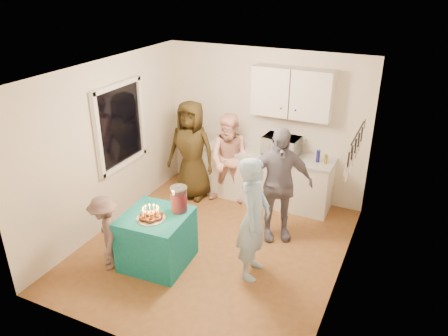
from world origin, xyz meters
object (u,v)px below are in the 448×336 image
at_px(party_table, 157,239).
at_px(woman_back_center, 231,160).
at_px(child_near_left, 105,233).
at_px(counter, 267,178).
at_px(punch_jar, 179,200).
at_px(woman_back_right, 278,184).
at_px(microwave, 281,146).
at_px(man_birthday, 254,219).
at_px(woman_back_left, 191,150).

relative_size(party_table, woman_back_center, 0.53).
distance_m(party_table, child_near_left, 0.69).
xyz_separation_m(counter, punch_jar, (-0.52, -2.10, 0.50)).
bearing_deg(counter, woman_back_right, -63.38).
height_order(microwave, child_near_left, microwave).
height_order(counter, microwave, microwave).
bearing_deg(woman_back_center, woman_back_right, -40.79).
bearing_deg(man_birthday, woman_back_right, -6.15).
height_order(counter, punch_jar, punch_jar).
xyz_separation_m(microwave, man_birthday, (0.31, -2.00, -0.23)).
relative_size(counter, child_near_left, 2.03).
distance_m(man_birthday, woman_back_center, 1.99).
distance_m(woman_back_right, child_near_left, 2.51).
height_order(man_birthday, woman_back_left, woman_back_left).
distance_m(microwave, woman_back_right, 1.08).
xyz_separation_m(microwave, child_near_left, (-1.53, -2.72, -0.53)).
relative_size(man_birthday, woman_back_left, 0.96).
xyz_separation_m(microwave, woman_back_right, (0.29, -1.02, -0.18)).
bearing_deg(counter, woman_back_left, -162.01).
height_order(counter, child_near_left, child_near_left).
bearing_deg(child_near_left, counter, 111.01).
bearing_deg(party_table, woman_back_left, 104.85).
bearing_deg(punch_jar, party_table, -133.52).
bearing_deg(man_birthday, child_near_left, 104.30).
relative_size(microwave, child_near_left, 0.54).
bearing_deg(man_birthday, woman_back_center, 25.76).
height_order(woman_back_left, child_near_left, woman_back_left).
bearing_deg(microwave, child_near_left, -115.13).
bearing_deg(child_near_left, microwave, 107.41).
relative_size(woman_back_center, woman_back_right, 0.91).
distance_m(microwave, party_table, 2.63).
distance_m(woman_back_center, child_near_left, 2.52).
height_order(woman_back_right, child_near_left, woman_back_right).
height_order(man_birthday, woman_back_right, woman_back_right).
bearing_deg(child_near_left, woman_back_center, 119.04).
xyz_separation_m(woman_back_left, child_near_left, (-0.05, -2.31, -0.34)).
bearing_deg(woman_back_left, party_table, -78.24).
relative_size(woman_back_left, child_near_left, 1.63).
distance_m(microwave, woman_back_left, 1.55).
distance_m(counter, woman_back_center, 0.74).
height_order(microwave, woman_back_left, woman_back_left).
bearing_deg(microwave, man_birthday, -77.00).
relative_size(counter, punch_jar, 6.47).
xyz_separation_m(woman_back_center, child_near_left, (-0.76, -2.39, -0.26)).
distance_m(woman_back_left, woman_back_center, 0.73).
xyz_separation_m(counter, party_table, (-0.75, -2.35, -0.05)).
bearing_deg(woman_back_center, child_near_left, -115.45).
relative_size(punch_jar, woman_back_center, 0.21).
height_order(woman_back_center, woman_back_right, woman_back_right).
bearing_deg(woman_back_right, woman_back_center, 118.53).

